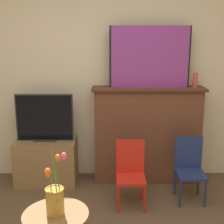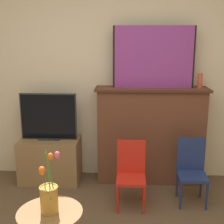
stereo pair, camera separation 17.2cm
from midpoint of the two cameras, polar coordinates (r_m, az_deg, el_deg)
The scene contains 9 objects.
wall_back at distance 3.79m, azimuth 0.88°, elevation 7.95°, with size 8.00×0.06×2.70m.
fireplace_mantel at distance 3.78m, azimuth 8.35°, elevation -4.03°, with size 1.31×0.35×1.15m.
painting at distance 3.62m, azimuth 9.00°, elevation 9.86°, with size 0.92×0.03×0.70m.
mantel_candle at distance 3.73m, azimuth 17.09°, elevation 5.46°, with size 0.05×0.05×0.17m.
tv_stand at distance 3.89m, azimuth -9.93°, elevation -8.63°, with size 0.71×0.43×0.53m.
tv_monitor at distance 3.73m, azimuth -10.24°, elevation -0.96°, with size 0.67×0.12×0.56m.
chair_red at distance 3.29m, azimuth 5.03°, elevation -10.70°, with size 0.30×0.30×0.68m.
chair_blue at distance 3.47m, azimuth 15.74°, elevation -9.81°, with size 0.30×0.30×0.68m.
vase_tulips at distance 2.42m, azimuth -9.40°, elevation -14.92°, with size 0.17×0.19×0.51m.
Camera 2 is at (0.23, -1.64, 1.73)m, focal length 50.00 mm.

